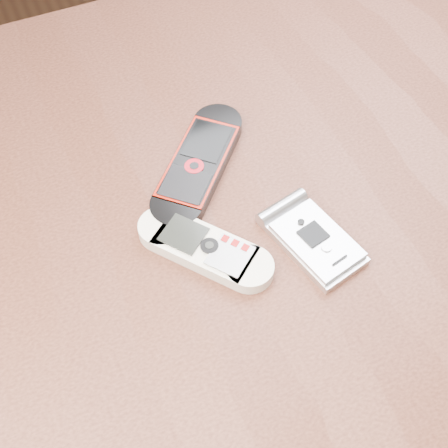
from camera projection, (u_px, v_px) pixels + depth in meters
table at (220, 286)px, 0.68m from camera, size 1.20×0.80×0.75m
nokia_white at (205, 248)px, 0.58m from camera, size 0.12×0.14×0.02m
nokia_black_red at (198, 164)px, 0.64m from camera, size 0.15×0.16×0.02m
motorola_razr at (315, 240)px, 0.58m from camera, size 0.08×0.12×0.02m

